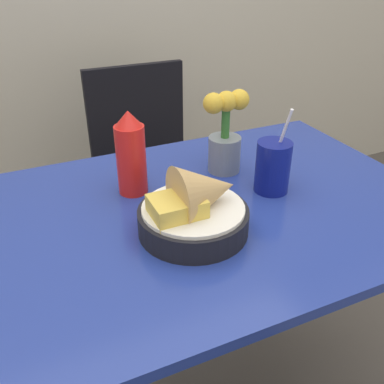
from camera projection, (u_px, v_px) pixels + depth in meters
dining_table at (197, 246)px, 1.04m from camera, size 1.14×0.74×0.75m
chair_far_window at (146, 159)px, 1.75m from camera, size 0.40×0.40×0.88m
food_basket at (197, 208)px, 0.88m from camera, size 0.23×0.23×0.16m
ketchup_bottle at (131, 154)px, 1.00m from camera, size 0.07×0.07×0.21m
drink_cup at (273, 168)px, 1.03m from camera, size 0.08×0.08×0.22m
flower_vase at (225, 134)px, 1.10m from camera, size 0.12×0.09×0.22m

